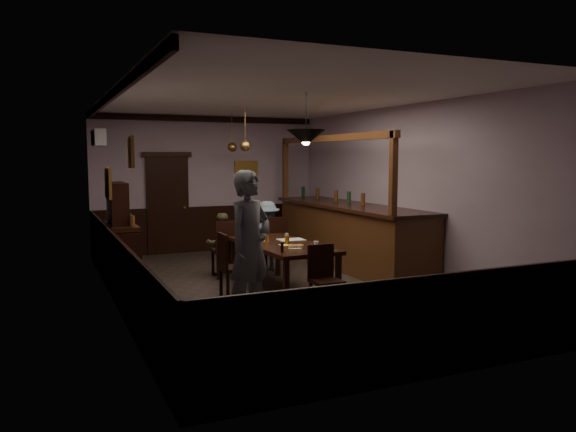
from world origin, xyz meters
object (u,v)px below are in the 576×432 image
chair_near (324,275)px  pendant_iron (306,138)px  sideboard (121,243)px  pendant_brass_mid (245,146)px  chair_far_left (226,246)px  bar_counter (349,233)px  coffee_cup (316,243)px  person_standing (250,245)px  dining_table (282,247)px  person_seated_left (221,244)px  chair_far_right (273,242)px  pendant_brass_far (232,147)px  soda_can (287,240)px  person_seated_right (267,236)px  chair_side (230,263)px

chair_near → pendant_iron: size_ratio=1.21×
sideboard → pendant_brass_mid: pendant_brass_mid is taller
chair_far_left → bar_counter: bearing=-176.6°
coffee_cup → person_standing: bearing=-152.8°
dining_table → coffee_cup: 0.64m
person_seated_left → pendant_brass_mid: bearing=-147.8°
chair_far_right → pendant_brass_far: size_ratio=1.27×
soda_can → sideboard: (-2.29, 1.67, -0.14)m
chair_far_left → person_seated_right: size_ratio=0.78×
chair_far_right → chair_near: bearing=84.2°
soda_can → bar_counter: 2.36m
coffee_cup → pendant_brass_far: pendant_brass_far is taller
chair_far_right → person_standing: bearing=63.1°
chair_side → sideboard: 2.26m
person_standing → soda_can: 1.63m
dining_table → coffee_cup: coffee_cup is taller
soda_can → sideboard: sideboard is taller
person_standing → sideboard: 3.16m
dining_table → pendant_iron: bearing=-87.5°
coffee_cup → sideboard: 3.34m
coffee_cup → soda_can: size_ratio=0.67×
dining_table → pendant_iron: pendant_iron is taller
person_standing → bar_counter: size_ratio=0.43×
pendant_iron → pendant_brass_far: 4.09m
chair_far_right → coffee_cup: (-0.05, -1.82, 0.24)m
person_seated_left → pendant_brass_far: size_ratio=1.37×
person_seated_right → sideboard: sideboard is taller
chair_near → soda_can: chair_near is taller
coffee_cup → person_seated_right: bearing=86.2°
coffee_cup → pendant_iron: pendant_iron is taller
chair_far_right → chair_side: (-1.31, -1.52, -0.02)m
chair_near → person_seated_left: bearing=101.8°
dining_table → bar_counter: bar_counter is taller
bar_counter → coffee_cup: bearing=-131.7°
dining_table → person_seated_right: person_seated_right is taller
dining_table → person_standing: bearing=-127.6°
pendant_brass_far → chair_far_right: bearing=-87.0°
person_seated_left → soda_can: size_ratio=9.22×
chair_far_left → person_seated_left: bearing=-86.9°
person_standing → person_seated_left: 2.89m
chair_near → soda_can: bearing=90.1°
pendant_brass_mid → sideboard: bearing=-172.8°
coffee_cup → soda_can: bearing=117.4°
chair_far_left → chair_near: 2.63m
chair_near → chair_far_left: bearing=102.9°
chair_far_left → person_standing: person_standing is taller
chair_near → bar_counter: (1.92, 2.63, 0.14)m
person_standing → soda_can: person_standing is taller
chair_side → person_seated_right: (1.31, 1.80, 0.10)m
soda_can → pendant_iron: (-0.03, -0.73, 1.56)m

